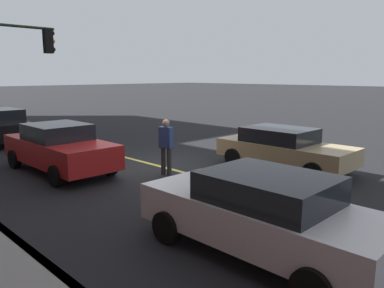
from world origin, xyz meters
The scene contains 6 objects.
ground centered at (0.00, 0.00, 0.00)m, with size 200.00×200.00×0.00m, color black.
lane_stripe_center centered at (0.00, 0.00, 0.01)m, with size 80.00×0.16×0.01m, color #D8CC4C.
car_white centered at (-6.16, 2.86, 0.75)m, with size 4.33×1.89×1.44m.
car_tan centered at (-3.18, -2.69, 0.70)m, with size 4.37×1.96×1.33m.
car_red centered at (1.65, 2.64, 0.77)m, with size 4.55×1.95×1.52m.
pedestrian_with_backpack centered at (-1.05, 0.51, 1.00)m, with size 0.45×0.43×1.71m.
Camera 1 is at (-9.60, 7.96, 3.03)m, focal length 35.35 mm.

